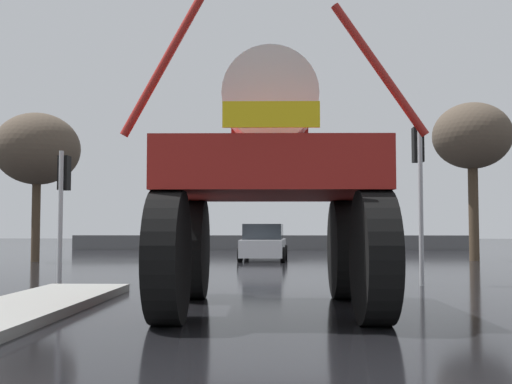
{
  "coord_description": "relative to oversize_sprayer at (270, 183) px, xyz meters",
  "views": [
    {
      "loc": [
        0.46,
        -3.4,
        1.35
      ],
      "look_at": [
        -0.11,
        11.16,
        2.18
      ],
      "focal_mm": 44.46,
      "sensor_mm": 36.0,
      "label": 1
    }
  ],
  "objects": [
    {
      "name": "bare_tree_right",
      "position": [
        8.15,
        15.94,
        3.01
      ],
      "size": [
        3.24,
        3.24,
        6.56
      ],
      "color": "#473828",
      "rests_on": "ground"
    },
    {
      "name": "sedan_ahead",
      "position": [
        -0.53,
        15.94,
        -1.39
      ],
      "size": [
        2.02,
        4.17,
        1.52
      ],
      "rotation": [
        0.0,
        0.0,
        1.53
      ],
      "color": "silver",
      "rests_on": "ground"
    },
    {
      "name": "roadside_barrier",
      "position": [
        -0.28,
        28.67,
        -1.65
      ],
      "size": [
        25.07,
        0.24,
        0.9
      ],
      "primitive_type": "cube",
      "color": "#59595B",
      "rests_on": "ground"
    },
    {
      "name": "bare_tree_left",
      "position": [
        -9.63,
        14.5,
        2.41
      ],
      "size": [
        3.4,
        3.4,
        5.99
      ],
      "color": "#473828",
      "rests_on": "ground"
    },
    {
      "name": "traffic_signal_near_left",
      "position": [
        -5.11,
        4.65,
        0.23
      ],
      "size": [
        0.24,
        0.54,
        3.21
      ],
      "color": "#A8AAAF",
      "rests_on": "ground"
    },
    {
      "name": "median_island",
      "position": [
        -3.92,
        -1.25,
        -2.03
      ],
      "size": [
        1.69,
        8.6,
        0.15
      ],
      "primitive_type": "cube",
      "color": "gray",
      "rests_on": "ground"
    },
    {
      "name": "traffic_signal_far_left",
      "position": [
        3.15,
        22.31,
        0.61
      ],
      "size": [
        0.24,
        0.55,
        3.72
      ],
      "color": "#A8AAAF",
      "rests_on": "ground"
    },
    {
      "name": "traffic_signal_near_right",
      "position": [
        3.48,
        4.64,
        0.72
      ],
      "size": [
        0.24,
        0.54,
        3.86
      ],
      "color": "#A8AAAF",
      "rests_on": "ground"
    },
    {
      "name": "traffic_signal_far_right",
      "position": [
        4.17,
        22.31,
        0.66
      ],
      "size": [
        0.24,
        0.55,
        3.79
      ],
      "color": "#A8AAAF",
      "rests_on": "ground"
    },
    {
      "name": "oversize_sprayer",
      "position": [
        0.0,
        0.0,
        0.0
      ],
      "size": [
        4.31,
        5.31,
        4.63
      ],
      "rotation": [
        0.0,
        0.0,
        1.6
      ],
      "color": "black",
      "rests_on": "ground"
    },
    {
      "name": "ground_plane",
      "position": [
        -0.28,
        10.86,
        -2.1
      ],
      "size": [
        120.0,
        120.0,
        0.0
      ],
      "primitive_type": "plane",
      "color": "black"
    }
  ]
}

